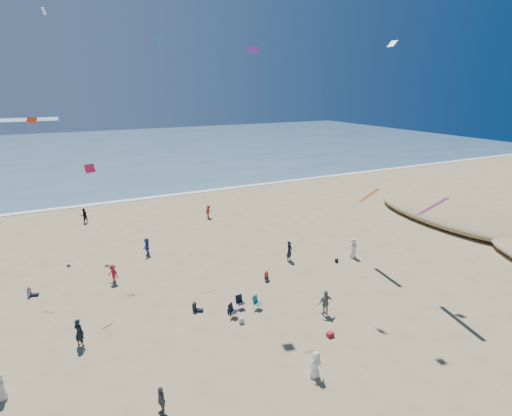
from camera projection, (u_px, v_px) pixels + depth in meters
name	position (u px, v px, depth m)	size (l,w,h in m)	color
ocean	(91.00, 152.00, 99.04)	(220.00, 100.00, 0.06)	#476B84
surf_line	(125.00, 201.00, 56.37)	(220.00, 1.20, 0.08)	white
standing_flyers	(248.00, 289.00, 30.02)	(30.32, 44.67, 1.95)	black
seated_group	(246.00, 339.00, 24.81)	(18.54, 26.99, 0.84)	silver
chair_cluster	(244.00, 305.00, 28.54)	(2.83, 1.55, 1.00)	black
white_tote	(241.00, 320.00, 27.22)	(0.35, 0.20, 0.40)	silver
black_backpack	(230.00, 311.00, 28.34)	(0.30, 0.22, 0.38)	black
cooler	(330.00, 334.00, 25.76)	(0.45, 0.30, 0.30)	red
navy_bag	(337.00, 261.00, 36.65)	(0.28, 0.18, 0.34)	black
kites_aloft	(310.00, 105.00, 28.32)	(42.50, 43.82, 28.09)	purple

